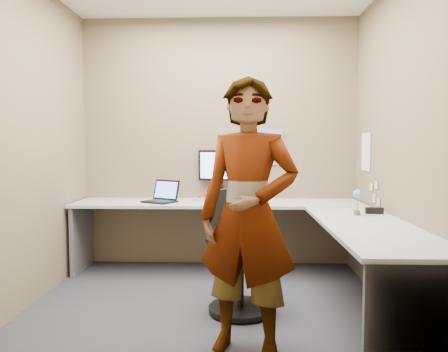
{
  "coord_description": "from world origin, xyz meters",
  "views": [
    {
      "loc": [
        0.21,
        -3.52,
        1.31
      ],
      "look_at": [
        0.09,
        0.25,
        1.05
      ],
      "focal_mm": 35.0,
      "sensor_mm": 36.0,
      "label": 1
    }
  ],
  "objects_px": {
    "office_chair": "(237,263)",
    "desk": "(263,226)",
    "person": "(248,217)",
    "monitor": "(220,168)"
  },
  "relations": [
    {
      "from": "office_chair",
      "to": "desk",
      "type": "bearing_deg",
      "value": 40.43
    },
    {
      "from": "desk",
      "to": "person",
      "type": "xyz_separation_m",
      "value": [
        -0.16,
        -1.2,
        0.28
      ]
    },
    {
      "from": "desk",
      "to": "monitor",
      "type": "height_order",
      "value": "monitor"
    },
    {
      "from": "office_chair",
      "to": "monitor",
      "type": "bearing_deg",
      "value": 73.53
    },
    {
      "from": "desk",
      "to": "office_chair",
      "type": "height_order",
      "value": "office_chair"
    },
    {
      "from": "monitor",
      "to": "desk",
      "type": "bearing_deg",
      "value": -42.12
    },
    {
      "from": "desk",
      "to": "office_chair",
      "type": "relative_size",
      "value": 3.16
    },
    {
      "from": "desk",
      "to": "person",
      "type": "distance_m",
      "value": 1.24
    },
    {
      "from": "desk",
      "to": "person",
      "type": "height_order",
      "value": "person"
    },
    {
      "from": "monitor",
      "to": "person",
      "type": "bearing_deg",
      "value": -63.06
    }
  ]
}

